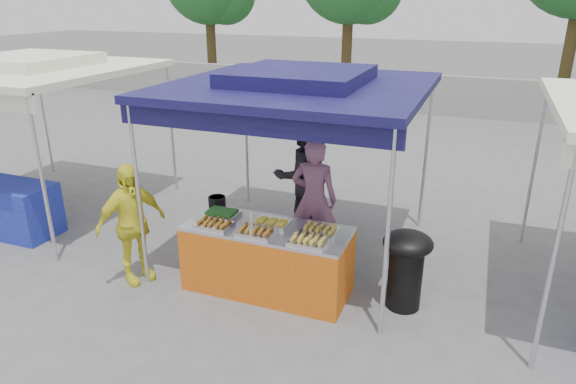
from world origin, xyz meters
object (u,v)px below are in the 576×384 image
(vendor_woman, at_px, (314,200))
(helper_man, at_px, (302,176))
(cooking_pot, at_px, (217,201))
(wok_burner, at_px, (406,263))
(customer_person, at_px, (131,224))
(vendor_table, at_px, (267,259))

(vendor_woman, relative_size, helper_man, 0.94)
(cooking_pot, height_order, helper_man, helper_man)
(wok_burner, relative_size, vendor_woman, 0.56)
(cooking_pot, bearing_deg, helper_man, 63.35)
(vendor_woman, height_order, customer_person, vendor_woman)
(cooking_pot, bearing_deg, vendor_woman, 30.37)
(vendor_table, height_order, helper_man, helper_man)
(vendor_table, xyz_separation_m, wok_burner, (1.63, 0.24, 0.14))
(wok_burner, bearing_deg, vendor_woman, 151.10)
(vendor_table, height_order, wok_burner, wok_burner)
(vendor_woman, bearing_deg, customer_person, 33.74)
(vendor_table, distance_m, wok_burner, 1.66)
(cooking_pot, distance_m, customer_person, 1.11)
(wok_burner, xyz_separation_m, vendor_woman, (-1.38, 0.79, 0.29))
(cooking_pot, distance_m, vendor_woman, 1.30)
(vendor_table, bearing_deg, customer_person, -166.80)
(cooking_pot, bearing_deg, vendor_table, -22.87)
(wok_burner, height_order, vendor_woman, vendor_woman)
(vendor_woman, distance_m, customer_person, 2.39)
(vendor_woman, xyz_separation_m, customer_person, (-1.92, -1.41, -0.08))
(wok_burner, xyz_separation_m, helper_man, (-1.81, 1.51, 0.34))
(helper_man, bearing_deg, cooking_pot, 23.23)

